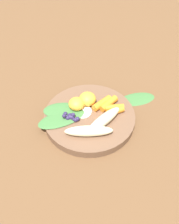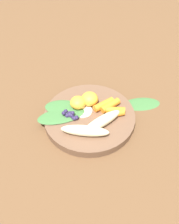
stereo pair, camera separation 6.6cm
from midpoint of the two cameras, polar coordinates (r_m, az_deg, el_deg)
ground_plane at (r=0.71m, az=2.65°, el=-1.98°), size 2.40×2.40×0.00m
bowl at (r=0.70m, az=2.68°, el=-1.35°), size 0.25×0.25×0.02m
banana_peeled_left at (r=0.66m, az=5.66°, el=-2.31°), size 0.06×0.13×0.03m
banana_peeled_right at (r=0.64m, az=1.91°, el=-4.41°), size 0.12×0.08×0.03m
orange_segment_near at (r=0.70m, az=0.05°, el=2.01°), size 0.04×0.04×0.03m
orange_segment_far at (r=0.71m, az=2.69°, el=2.88°), size 0.05×0.05×0.04m
carrot_front at (r=0.69m, az=8.59°, el=-0.53°), size 0.05×0.05×0.02m
carrot_mid_left at (r=0.70m, az=8.33°, el=0.35°), size 0.06×0.05×0.02m
carrot_mid_right at (r=0.71m, az=7.37°, el=1.35°), size 0.04×0.06×0.02m
carrot_rear at (r=0.71m, az=5.90°, el=1.57°), size 0.04×0.06×0.02m
blueberry_pile at (r=0.68m, az=-1.56°, el=-0.79°), size 0.05×0.03×0.02m
coconut_shred_patch at (r=0.70m, az=1.32°, el=0.29°), size 0.05×0.05×0.00m
kale_leaf_left at (r=0.71m, az=-3.28°, el=0.93°), size 0.12×0.10×0.00m
kale_leaf_right at (r=0.69m, az=-3.63°, el=-0.94°), size 0.13×0.14×0.00m
kale_leaf_stray at (r=0.77m, az=14.10°, el=1.75°), size 0.12×0.12×0.01m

